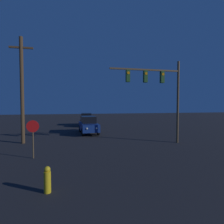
% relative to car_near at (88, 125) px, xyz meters
% --- Properties ---
extents(car_near, '(1.97, 4.42, 1.82)m').
position_rel_car_near_xyz_m(car_near, '(0.00, 0.00, 0.00)').
color(car_near, navy).
rests_on(car_near, ground_plane).
extents(car_far, '(2.00, 4.43, 1.82)m').
position_rel_car_near_xyz_m(car_far, '(0.22, 6.89, 0.00)').
color(car_far, black).
rests_on(car_far, ground_plane).
extents(traffic_signal_mast, '(5.67, 0.30, 6.50)m').
position_rel_car_near_xyz_m(traffic_signal_mast, '(5.07, -5.99, 3.55)').
color(traffic_signal_mast, brown).
rests_on(traffic_signal_mast, ground_plane).
extents(stop_sign, '(0.68, 0.07, 2.18)m').
position_rel_car_near_xyz_m(stop_sign, '(-3.73, -8.05, 0.59)').
color(stop_sign, brown).
rests_on(stop_sign, ground_plane).
extents(utility_pole, '(1.74, 0.28, 8.32)m').
position_rel_car_near_xyz_m(utility_pole, '(-5.43, -3.70, 3.40)').
color(utility_pole, '#4C3823').
rests_on(utility_pole, ground_plane).
extents(fire_hydrant, '(0.24, 0.24, 0.93)m').
position_rel_car_near_xyz_m(fire_hydrant, '(-2.34, -12.29, -0.46)').
color(fire_hydrant, gold).
rests_on(fire_hydrant, ground_plane).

